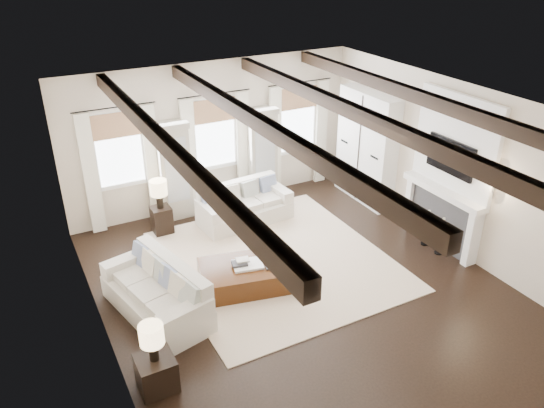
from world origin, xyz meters
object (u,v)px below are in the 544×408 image
sofa_back (244,206)px  sofa_left (159,293)px  ottoman (247,276)px  side_table_front (156,373)px  side_table_back (162,220)px

sofa_back → sofa_left: (-2.51, -2.16, 0.03)m
ottoman → sofa_back: bearing=78.4°
sofa_back → sofa_left: 3.31m
sofa_back → ottoman: size_ratio=1.27×
side_table_front → sofa_back: bearing=50.6°
sofa_left → side_table_front: 1.63m
ottoman → side_table_back: 2.60m
ottoman → side_table_front: 2.57m
ottoman → side_table_front: (-2.07, -1.53, 0.04)m
sofa_back → ottoman: sofa_back is taller
sofa_back → ottoman: bearing=-114.1°
sofa_back → side_table_back: 1.72m
sofa_back → ottoman: (-0.97, -2.17, -0.12)m
ottoman → side_table_back: (-0.72, 2.49, 0.08)m
sofa_left → side_table_back: (0.81, 2.48, -0.07)m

